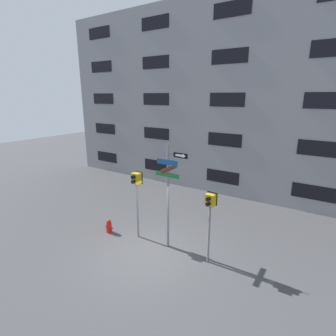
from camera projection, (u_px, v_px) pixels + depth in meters
ground_plane at (148, 253)px, 9.93m from camera, size 60.00×60.00×0.00m
building_facade at (229, 100)px, 14.63m from camera, size 24.00×0.63×11.10m
street_sign_pole at (169, 187)px, 9.71m from camera, size 1.32×1.06×4.10m
pedestrian_signal_left at (137, 187)px, 10.49m from camera, size 0.39×0.40×2.84m
pedestrian_signal_right at (210, 209)px, 8.86m from camera, size 0.37×0.40×2.62m
fire_hydrant at (109, 226)px, 11.38m from camera, size 0.40×0.24×0.60m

